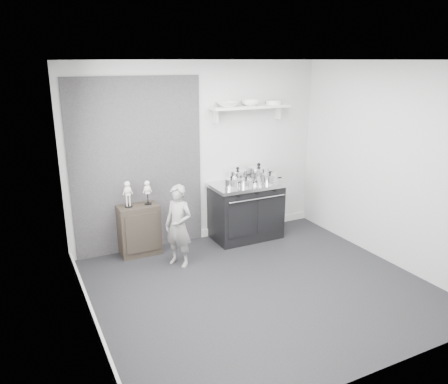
% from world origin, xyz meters
% --- Properties ---
extents(ground, '(4.00, 4.00, 0.00)m').
position_xyz_m(ground, '(0.00, 0.00, 0.00)').
color(ground, black).
rests_on(ground, ground).
extents(room_shell, '(4.02, 3.62, 2.71)m').
position_xyz_m(room_shell, '(-0.09, 0.15, 1.64)').
color(room_shell, '#B8B8B6').
rests_on(room_shell, ground).
extents(wall_shelf, '(1.30, 0.26, 0.24)m').
position_xyz_m(wall_shelf, '(0.80, 1.68, 2.01)').
color(wall_shelf, silver).
rests_on(wall_shelf, room_shell).
extents(stove, '(1.11, 0.69, 0.89)m').
position_xyz_m(stove, '(0.64, 1.48, 0.45)').
color(stove, black).
rests_on(stove, ground).
extents(side_cabinet, '(0.57, 0.33, 0.74)m').
position_xyz_m(side_cabinet, '(-1.04, 1.61, 0.37)').
color(side_cabinet, black).
rests_on(side_cabinet, ground).
extents(child, '(0.46, 0.49, 1.13)m').
position_xyz_m(child, '(-0.65, 1.03, 0.57)').
color(child, gray).
rests_on(child, ground).
extents(pot_front_left, '(0.30, 0.21, 0.18)m').
position_xyz_m(pot_front_left, '(0.32, 1.36, 0.96)').
color(pot_front_left, white).
rests_on(pot_front_left, stove).
extents(pot_back_left, '(0.38, 0.29, 0.23)m').
position_xyz_m(pot_back_left, '(0.56, 1.62, 0.98)').
color(pot_back_left, white).
rests_on(pot_back_left, stove).
extents(pot_back_right, '(0.42, 0.34, 0.27)m').
position_xyz_m(pot_back_right, '(0.92, 1.58, 1.00)').
color(pot_back_right, white).
rests_on(pot_back_right, stove).
extents(pot_front_right, '(0.34, 0.25, 0.19)m').
position_xyz_m(pot_front_right, '(0.95, 1.31, 0.97)').
color(pot_front_right, white).
rests_on(pot_front_right, stove).
extents(pot_front_center, '(0.29, 0.20, 0.15)m').
position_xyz_m(pot_front_center, '(0.54, 1.31, 0.95)').
color(pot_front_center, white).
rests_on(pot_front_center, stove).
extents(skeleton_full, '(0.12, 0.08, 0.43)m').
position_xyz_m(skeleton_full, '(-1.17, 1.61, 0.95)').
color(skeleton_full, beige).
rests_on(skeleton_full, side_cabinet).
extents(skeleton_torso, '(0.11, 0.07, 0.40)m').
position_xyz_m(skeleton_torso, '(-0.89, 1.61, 0.94)').
color(skeleton_torso, beige).
rests_on(skeleton_torso, side_cabinet).
extents(bowl_large, '(0.31, 0.31, 0.08)m').
position_xyz_m(bowl_large, '(0.40, 1.67, 2.08)').
color(bowl_large, white).
rests_on(bowl_large, wall_shelf).
extents(bowl_small, '(0.26, 0.26, 0.08)m').
position_xyz_m(bowl_small, '(0.79, 1.67, 2.08)').
color(bowl_small, white).
rests_on(bowl_small, wall_shelf).
extents(plate_stack, '(0.24, 0.24, 0.06)m').
position_xyz_m(plate_stack, '(1.21, 1.67, 2.07)').
color(plate_stack, white).
rests_on(plate_stack, wall_shelf).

